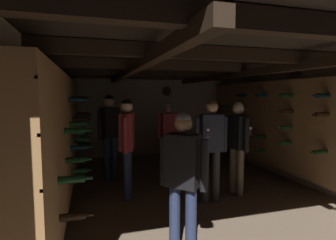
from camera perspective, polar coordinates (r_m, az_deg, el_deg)
name	(u,v)px	position (r m, az deg, el deg)	size (l,w,h in m)	color
ground_plane	(189,192)	(5.04, 4.39, -15.07)	(8.40, 8.40, 0.00)	#7A6651
room_shell	(184,113)	(4.99, 3.42, 1.47)	(4.72, 6.52, 2.41)	beige
wine_crate_stack	(174,146)	(6.84, 1.21, -5.64)	(0.52, 0.35, 0.90)	#A37547
display_bottle	(170,123)	(6.79, 0.51, -0.73)	(0.08, 0.08, 0.35)	black
person_host_center	(211,140)	(4.39, 9.17, -4.30)	(0.54, 0.33, 1.69)	#2D2D33
person_guest_mid_right	(237,139)	(4.85, 14.54, -3.96)	(0.37, 0.53, 1.64)	brown
person_guest_near_left	(183,172)	(2.89, 3.19, -10.99)	(0.42, 0.39, 1.58)	#232D4C
person_guest_rear_center	(168,131)	(6.02, 0.07, -2.39)	(0.54, 0.36, 1.58)	#2D2D33
person_guest_mid_left	(127,139)	(4.52, -8.70, -4.01)	(0.30, 0.52, 1.69)	#232D4C
person_guest_far_left	(110,129)	(5.57, -12.33, -1.79)	(0.47, 0.37, 1.76)	#232D4C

